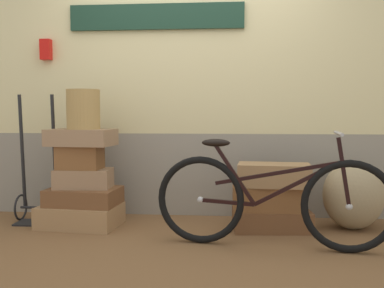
{
  "coord_description": "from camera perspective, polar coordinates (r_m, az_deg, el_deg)",
  "views": [
    {
      "loc": [
        0.34,
        -3.44,
        1.02
      ],
      "look_at": [
        0.04,
        0.18,
        0.75
      ],
      "focal_mm": 40.18,
      "sensor_mm": 36.0,
      "label": 1
    }
  ],
  "objects": [
    {
      "name": "suitcase_0",
      "position": [
        4.05,
        -14.59,
        -9.15
      ],
      "size": [
        0.73,
        0.53,
        0.19
      ],
      "primitive_type": "cube",
      "rotation": [
        0.0,
        0.0,
        -0.1
      ],
      "color": "#9E754C",
      "rests_on": "ground"
    },
    {
      "name": "suitcase_2",
      "position": [
        4.0,
        -14.17,
        -4.44
      ],
      "size": [
        0.5,
        0.32,
        0.17
      ],
      "primitive_type": "cube",
      "rotation": [
        0.0,
        0.0,
        0.05
      ],
      "color": "#937051",
      "rests_on": "suitcase_1"
    },
    {
      "name": "suitcase_4",
      "position": [
        3.98,
        -14.47,
        0.86
      ],
      "size": [
        0.6,
        0.42,
        0.15
      ],
      "primitive_type": "cube",
      "rotation": [
        0.0,
        0.0,
        -0.1
      ],
      "color": "#937051",
      "rests_on": "suitcase_3"
    },
    {
      "name": "luggage_trolley",
      "position": [
        4.29,
        -19.73,
        -5.8
      ],
      "size": [
        0.39,
        0.34,
        1.19
      ],
      "color": "black",
      "rests_on": "ground"
    },
    {
      "name": "suitcase_5",
      "position": [
        3.85,
        10.5,
        -9.86
      ],
      "size": [
        0.68,
        0.39,
        0.18
      ],
      "primitive_type": "cube",
      "rotation": [
        0.0,
        0.0,
        0.06
      ],
      "color": "brown",
      "rests_on": "ground"
    },
    {
      "name": "station_building",
      "position": [
        4.31,
        0.41,
        7.93
      ],
      "size": [
        7.27,
        0.74,
        2.6
      ],
      "color": "gray",
      "rests_on": "ground"
    },
    {
      "name": "bicycle",
      "position": [
        3.3,
        10.47,
        -7.38
      ],
      "size": [
        1.77,
        0.46,
        0.88
      ],
      "color": "black",
      "rests_on": "ground"
    },
    {
      "name": "suitcase_7",
      "position": [
        3.76,
        10.81,
        -4.06
      ],
      "size": [
        0.63,
        0.36,
        0.19
      ],
      "primitive_type": "cube",
      "rotation": [
        0.0,
        0.0,
        -0.08
      ],
      "color": "#9E754C",
      "rests_on": "suitcase_6"
    },
    {
      "name": "wicker_basket",
      "position": [
        3.94,
        -14.22,
        4.47
      ],
      "size": [
        0.29,
        0.29,
        0.35
      ],
      "primitive_type": "cylinder",
      "color": "#A8844C",
      "rests_on": "suitcase_4"
    },
    {
      "name": "ground",
      "position": [
        3.61,
        -0.83,
        -12.7
      ],
      "size": [
        9.27,
        5.2,
        0.06
      ],
      "primitive_type": "cube",
      "color": "brown"
    },
    {
      "name": "suitcase_3",
      "position": [
        3.99,
        -14.63,
        -1.72
      ],
      "size": [
        0.38,
        0.27,
        0.21
      ],
      "primitive_type": "cube",
      "rotation": [
        0.0,
        0.0,
        -0.02
      ],
      "color": "brown",
      "rests_on": "suitcase_2"
    },
    {
      "name": "suitcase_1",
      "position": [
        4.01,
        -14.15,
        -6.76
      ],
      "size": [
        0.66,
        0.47,
        0.15
      ],
      "primitive_type": "cube",
      "rotation": [
        0.0,
        0.0,
        -0.1
      ],
      "color": "brown",
      "rests_on": "suitcase_0"
    },
    {
      "name": "suitcase_6",
      "position": [
        3.8,
        10.02,
        -7.04
      ],
      "size": [
        0.61,
        0.31,
        0.21
      ],
      "primitive_type": "cube",
      "rotation": [
        0.0,
        0.0,
        0.01
      ],
      "color": "brown",
      "rests_on": "suitcase_5"
    },
    {
      "name": "burlap_sack",
      "position": [
        4.03,
        20.64,
        -6.37
      ],
      "size": [
        0.52,
        0.44,
        0.6
      ],
      "primitive_type": "ellipsoid",
      "color": "#9E8966",
      "rests_on": "ground"
    }
  ]
}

